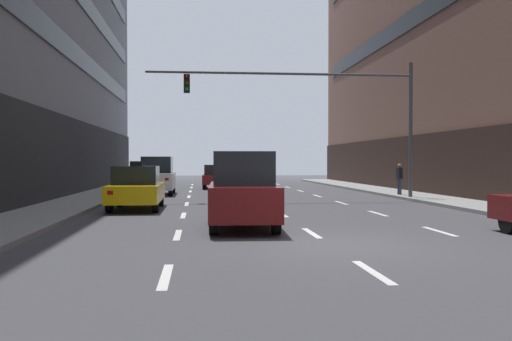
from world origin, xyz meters
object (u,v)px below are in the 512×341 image
object	(u,v)px
pedestrian_1	(400,177)
car_driving_2	(216,177)
car_driving_1	(158,176)
car_driving_3	(243,190)
taxi_driving_0	(137,188)
traffic_signal_0	(326,101)

from	to	relation	value
pedestrian_1	car_driving_2	bearing A→B (deg)	130.98
car_driving_1	car_driving_3	distance (m)	16.06
taxi_driving_0	car_driving_2	xyz separation A→B (m)	(3.49, 16.27, -0.03)
taxi_driving_0	traffic_signal_0	world-z (taller)	traffic_signal_0
car_driving_2	pedestrian_1	distance (m)	13.67
car_driving_3	pedestrian_1	world-z (taller)	car_driving_3
taxi_driving_0	car_driving_2	bearing A→B (deg)	77.91
pedestrian_1	taxi_driving_0	bearing A→B (deg)	-154.43
traffic_signal_0	car_driving_2	bearing A→B (deg)	111.55
taxi_driving_0	traffic_signal_0	xyz separation A→B (m)	(8.26, 4.20, 3.82)
car_driving_2	pedestrian_1	world-z (taller)	pedestrian_1
car_driving_2	car_driving_3	xyz separation A→B (m)	(0.05, -22.48, 0.25)
car_driving_1	traffic_signal_0	size ratio (longest dim) A/B	0.34
taxi_driving_0	car_driving_1	world-z (taller)	car_driving_1
pedestrian_1	car_driving_1	bearing A→B (deg)	164.13
car_driving_3	traffic_signal_0	world-z (taller)	traffic_signal_0
taxi_driving_0	car_driving_3	bearing A→B (deg)	-60.34
car_driving_2	car_driving_1	bearing A→B (deg)	-116.54
taxi_driving_0	car_driving_2	world-z (taller)	taxi_driving_0
car_driving_1	pedestrian_1	bearing A→B (deg)	-15.87
car_driving_1	traffic_signal_0	distance (m)	10.37
car_driving_2	pedestrian_1	xyz separation A→B (m)	(8.96, -10.32, 0.25)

